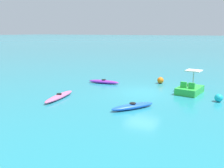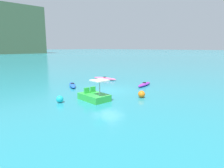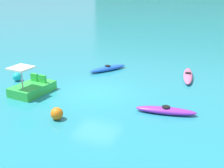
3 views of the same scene
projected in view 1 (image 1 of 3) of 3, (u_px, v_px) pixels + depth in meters
The scene contains 7 objects.
ground_plane at pixel (142, 92), 18.66m from camera, with size 600.00×600.00×0.00m, color teal.
kayak_purple at pixel (104, 82), 21.75m from camera, with size 2.91×0.95×0.37m.
kayak_blue at pixel (133, 106), 14.59m from camera, with size 2.13×2.74×0.37m.
kayak_pink at pixel (59, 96), 16.80m from camera, with size 1.02×3.40×0.37m.
pedal_boat_green at pixel (190, 89), 18.27m from camera, with size 1.81×2.60×1.68m.
buoy_cyan at pixel (219, 98), 16.05m from camera, with size 0.53×0.53×0.53m, color #19B7C6.
buoy_orange at pixel (160, 80), 21.74m from camera, with size 0.57×0.57×0.57m, color orange.
Camera 1 is at (-6.37, 17.11, 4.55)m, focal length 38.92 mm.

